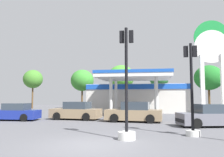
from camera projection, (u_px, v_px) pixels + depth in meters
name	position (u px, v px, depth m)	size (l,w,h in m)	color
ground_plane	(91.00, 145.00, 9.18)	(90.00, 90.00, 0.00)	#56565B
gas_station	(138.00, 96.00, 29.80)	(12.51, 12.56, 4.50)	beige
station_pole_sign	(212.00, 55.00, 25.69)	(3.73, 0.56, 10.57)	white
car_0	(134.00, 113.00, 18.00)	(4.49, 2.26, 1.56)	black
car_1	(15.00, 113.00, 19.11)	(4.04, 1.98, 1.42)	black
car_3	(210.00, 116.00, 15.04)	(4.38, 2.62, 1.47)	black
car_4	(76.00, 111.00, 19.82)	(4.44, 2.31, 1.53)	black
traffic_signal_0	(127.00, 104.00, 10.51)	(0.79, 0.79, 5.16)	silver
traffic_signal_2	(192.00, 100.00, 11.51)	(0.71, 0.71, 4.65)	silver
tree_0	(33.00, 79.00, 39.32)	(3.27, 3.27, 6.58)	brown
tree_1	(82.00, 80.00, 37.90)	(3.76, 3.76, 6.45)	brown
tree_2	(121.00, 77.00, 36.98)	(4.23, 4.23, 7.07)	brown
tree_3	(159.00, 78.00, 36.18)	(3.03, 3.03, 6.43)	brown
tree_4	(209.00, 78.00, 34.04)	(4.19, 4.19, 6.65)	brown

